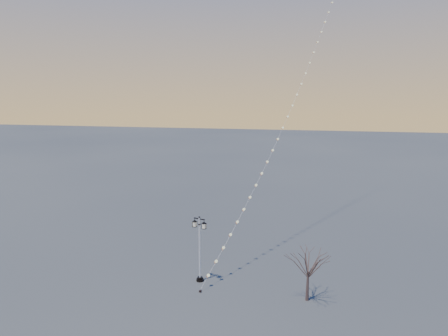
% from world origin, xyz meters
% --- Properties ---
extents(ground, '(300.00, 300.00, 0.00)m').
position_xyz_m(ground, '(0.00, 0.00, 0.00)').
color(ground, '#404140').
rests_on(ground, ground).
extents(street_lamp, '(1.34, 0.77, 5.48)m').
position_xyz_m(street_lamp, '(0.36, 1.36, 3.03)').
color(street_lamp, black).
rests_on(street_lamp, ground).
extents(bare_tree, '(2.51, 2.51, 4.16)m').
position_xyz_m(bare_tree, '(8.99, 0.10, 2.89)').
color(bare_tree, '#49352E').
rests_on(bare_tree, ground).
extents(kite_train, '(12.49, 33.68, 35.47)m').
position_xyz_m(kite_train, '(6.88, 16.04, 17.62)').
color(kite_train, black).
rests_on(kite_train, ground).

